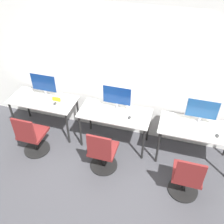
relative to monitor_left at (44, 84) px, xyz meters
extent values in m
plane|color=#3D3D42|center=(1.44, -0.43, -1.01)|extent=(20.00, 20.00, 0.00)
cube|color=silver|center=(1.44, 0.29, 0.39)|extent=(12.00, 0.05, 2.80)
cube|color=silver|center=(0.00, -0.13, -0.27)|extent=(1.28, 0.60, 0.02)
cylinder|color=black|center=(-0.59, -0.38, -0.65)|extent=(0.04, 0.04, 0.72)
cylinder|color=black|center=(0.59, -0.38, -0.65)|extent=(0.04, 0.04, 0.72)
cylinder|color=black|center=(-0.59, 0.12, -0.65)|extent=(0.04, 0.04, 0.72)
cylinder|color=black|center=(0.59, 0.12, -0.65)|extent=(0.04, 0.04, 0.72)
cylinder|color=#B2B2B7|center=(0.00, 0.00, -0.26)|extent=(0.18, 0.18, 0.01)
cylinder|color=#B2B2B7|center=(0.00, 0.00, -0.20)|extent=(0.04, 0.04, 0.11)
cube|color=#B2B2B7|center=(0.00, 0.00, 0.03)|extent=(0.52, 0.01, 0.36)
cube|color=navy|center=(0.00, -0.01, 0.03)|extent=(0.50, 0.01, 0.34)
cube|color=silver|center=(0.00, -0.22, -0.25)|extent=(0.44, 0.13, 0.02)
ellipsoid|color=#333333|center=(0.30, -0.20, -0.25)|extent=(0.06, 0.09, 0.03)
cylinder|color=black|center=(0.08, -0.74, -0.99)|extent=(0.48, 0.48, 0.03)
cylinder|color=black|center=(0.08, -0.74, -0.79)|extent=(0.04, 0.04, 0.37)
cube|color=maroon|center=(0.08, -0.74, -0.58)|extent=(0.44, 0.44, 0.05)
cube|color=maroon|center=(0.08, -0.94, -0.34)|extent=(0.40, 0.04, 0.44)
cube|color=silver|center=(1.44, -0.13, -0.27)|extent=(1.28, 0.60, 0.02)
cylinder|color=black|center=(0.85, -0.38, -0.65)|extent=(0.04, 0.04, 0.72)
cylinder|color=black|center=(2.03, -0.38, -0.65)|extent=(0.04, 0.04, 0.72)
cylinder|color=black|center=(0.85, 0.12, -0.65)|extent=(0.04, 0.04, 0.72)
cylinder|color=black|center=(2.03, 0.12, -0.65)|extent=(0.04, 0.04, 0.72)
cylinder|color=#B2B2B7|center=(1.44, -0.01, -0.26)|extent=(0.18, 0.18, 0.01)
cylinder|color=#B2B2B7|center=(1.44, -0.01, -0.20)|extent=(0.04, 0.04, 0.11)
cube|color=#B2B2B7|center=(1.44, -0.01, 0.03)|extent=(0.52, 0.01, 0.36)
cube|color=navy|center=(1.44, -0.02, 0.03)|extent=(0.50, 0.01, 0.34)
cube|color=silver|center=(1.44, -0.23, -0.25)|extent=(0.44, 0.13, 0.02)
ellipsoid|color=#333333|center=(1.72, -0.21, -0.25)|extent=(0.06, 0.09, 0.03)
cylinder|color=black|center=(1.41, -0.75, -0.99)|extent=(0.48, 0.48, 0.03)
cylinder|color=black|center=(1.41, -0.75, -0.79)|extent=(0.04, 0.04, 0.37)
cube|color=maroon|center=(1.41, -0.75, -0.58)|extent=(0.44, 0.44, 0.05)
cube|color=maroon|center=(1.41, -0.95, -0.34)|extent=(0.40, 0.04, 0.44)
cube|color=silver|center=(2.88, -0.13, -0.27)|extent=(1.28, 0.60, 0.02)
cylinder|color=black|center=(2.29, -0.38, -0.65)|extent=(0.04, 0.04, 0.72)
cylinder|color=black|center=(2.29, 0.12, -0.65)|extent=(0.04, 0.04, 0.72)
cylinder|color=#B2B2B7|center=(2.88, 0.00, -0.26)|extent=(0.18, 0.18, 0.01)
cylinder|color=#B2B2B7|center=(2.88, 0.00, -0.20)|extent=(0.04, 0.04, 0.11)
cube|color=#B2B2B7|center=(2.88, 0.01, 0.03)|extent=(0.52, 0.01, 0.36)
cube|color=navy|center=(2.88, 0.00, 0.03)|extent=(0.50, 0.01, 0.34)
cube|color=silver|center=(2.88, -0.24, -0.25)|extent=(0.44, 0.13, 0.02)
ellipsoid|color=#333333|center=(3.17, -0.26, -0.25)|extent=(0.06, 0.09, 0.03)
cylinder|color=black|center=(2.80, -0.87, -0.99)|extent=(0.48, 0.48, 0.03)
cylinder|color=black|center=(2.80, -0.87, -0.79)|extent=(0.04, 0.04, 0.37)
cube|color=maroon|center=(2.80, -0.87, -0.58)|extent=(0.44, 0.44, 0.05)
cube|color=maroon|center=(2.80, -1.07, -0.34)|extent=(0.40, 0.04, 0.44)
cube|color=yellow|center=(0.28, -0.10, -0.22)|extent=(0.16, 0.03, 0.08)
camera|label=1|loc=(2.38, -3.49, 2.49)|focal=40.00mm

